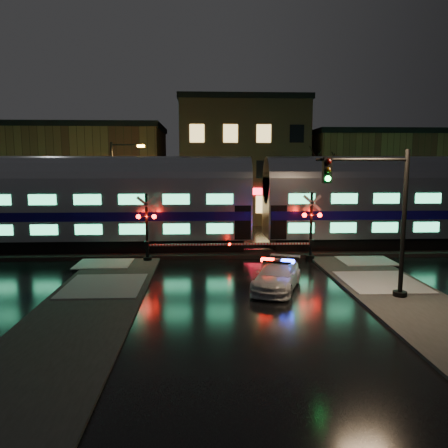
# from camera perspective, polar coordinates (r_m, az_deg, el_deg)

# --- Properties ---
(ground) EXTENTS (120.00, 120.00, 0.00)m
(ground) POSITION_cam_1_polar(r_m,az_deg,el_deg) (23.51, 2.00, -6.14)
(ground) COLOR black
(ground) RESTS_ON ground
(ballast) EXTENTS (90.00, 4.20, 0.24)m
(ballast) POSITION_cam_1_polar(r_m,az_deg,el_deg) (28.35, 1.16, -3.47)
(ballast) COLOR black
(ballast) RESTS_ON ground
(sidewalk_left) EXTENTS (4.00, 20.00, 0.12)m
(sidewalk_left) POSITION_cam_1_polar(r_m,az_deg,el_deg) (18.23, -17.47, -10.48)
(sidewalk_left) COLOR #2D2D2D
(sidewalk_left) RESTS_ON ground
(sidewalk_right) EXTENTS (4.00, 20.00, 0.12)m
(sidewalk_right) POSITION_cam_1_polar(r_m,az_deg,el_deg) (19.56, 23.21, -9.50)
(sidewalk_right) COLOR #2D2D2D
(sidewalk_right) RESTS_ON ground
(building_left) EXTENTS (14.00, 10.00, 9.00)m
(building_left) POSITION_cam_1_polar(r_m,az_deg,el_deg) (46.10, -16.79, 6.04)
(building_left) COLOR brown
(building_left) RESTS_ON ground
(building_mid) EXTENTS (12.00, 11.00, 11.50)m
(building_mid) POSITION_cam_1_polar(r_m,az_deg,el_deg) (45.40, 2.18, 7.92)
(building_mid) COLOR brown
(building_mid) RESTS_ON ground
(building_right) EXTENTS (12.00, 10.00, 8.50)m
(building_right) POSITION_cam_1_polar(r_m,az_deg,el_deg) (47.85, 18.01, 5.74)
(building_right) COLOR brown
(building_right) RESTS_ON ground
(train) EXTENTS (51.00, 3.12, 5.92)m
(train) POSITION_cam_1_polar(r_m,az_deg,el_deg) (28.05, 4.44, 3.13)
(train) COLOR black
(train) RESTS_ON ballast
(police_car) EXTENTS (3.16, 4.66, 1.41)m
(police_car) POSITION_cam_1_polar(r_m,az_deg,el_deg) (20.17, 6.98, -6.70)
(police_car) COLOR silver
(police_car) RESTS_ON ground
(crossing_signal_right) EXTENTS (5.70, 0.65, 4.04)m
(crossing_signal_right) POSITION_cam_1_polar(r_m,az_deg,el_deg) (26.06, 10.56, -1.14)
(crossing_signal_right) COLOR black
(crossing_signal_right) RESTS_ON ground
(crossing_signal_left) EXTENTS (5.64, 0.65, 4.00)m
(crossing_signal_left) POSITION_cam_1_polar(r_m,az_deg,el_deg) (25.52, -9.25, -1.34)
(crossing_signal_left) COLOR black
(crossing_signal_left) RESTS_ON ground
(traffic_light) EXTENTS (4.06, 0.72, 6.28)m
(traffic_light) POSITION_cam_1_polar(r_m,az_deg,el_deg) (19.15, 19.83, 0.35)
(traffic_light) COLOR black
(traffic_light) RESTS_ON ground
(streetlight) EXTENTS (2.41, 0.25, 7.22)m
(streetlight) POSITION_cam_1_polar(r_m,az_deg,el_deg) (32.37, -13.90, 4.93)
(streetlight) COLOR black
(streetlight) RESTS_ON ground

